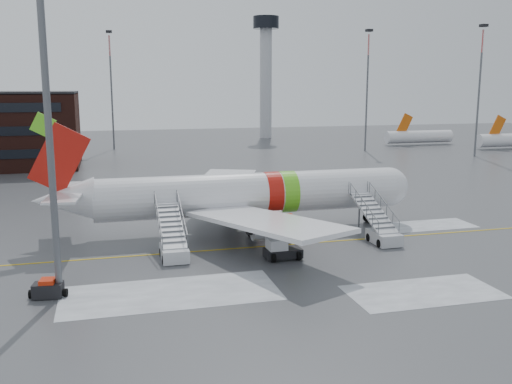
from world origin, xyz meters
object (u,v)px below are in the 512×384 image
object	(u,v)px
airliner	(240,195)
airstair_fwd	(380,229)
baggage_tractor	(48,290)
light_mast_near	(46,85)
airstair_aft	(173,244)
pushback_tug	(281,250)

from	to	relation	value
airliner	airstair_fwd	bearing A→B (deg)	-31.08
baggage_tractor	light_mast_near	bearing A→B (deg)	2.58
airliner	baggage_tractor	size ratio (longest dim) A/B	14.37
airliner	airstair_fwd	size ratio (longest dim) A/B	4.55
baggage_tractor	airstair_fwd	bearing A→B (deg)	14.22
airstair_fwd	airstair_aft	size ratio (longest dim) A/B	1.00
airstair_fwd	baggage_tractor	xyz separation A→B (m)	(-26.56, -6.73, -0.54)
baggage_tractor	light_mast_near	distance (m)	12.85
airliner	light_mast_near	xyz separation A→B (m)	(-15.03, -13.24, 9.94)
pushback_tug	light_mast_near	world-z (taller)	light_mast_near
airliner	baggage_tractor	world-z (taller)	airliner
airstair_fwd	baggage_tractor	distance (m)	27.41
airliner	pushback_tug	xyz separation A→B (m)	(1.03, -9.19, -2.70)
airstair_fwd	light_mast_near	distance (m)	29.42
light_mast_near	airliner	bearing A→B (deg)	41.36
airliner	pushback_tug	world-z (taller)	airliner
airstair_fwd	baggage_tractor	bearing A→B (deg)	-165.78
airstair_aft	pushback_tug	distance (m)	8.47
pushback_tug	airstair_fwd	bearing A→B (deg)	15.16
airliner	airstair_aft	distance (m)	9.86
airliner	pushback_tug	distance (m)	9.64
pushback_tug	light_mast_near	distance (m)	20.84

